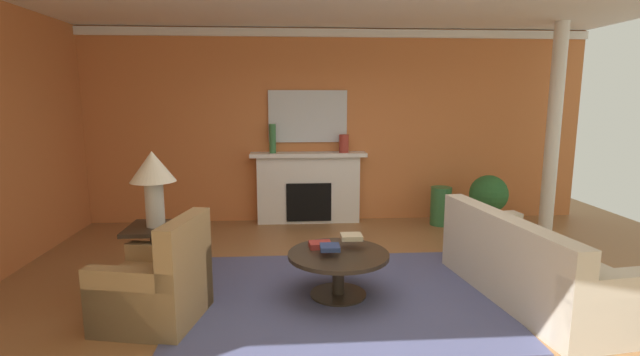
{
  "coord_description": "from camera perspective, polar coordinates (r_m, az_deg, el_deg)",
  "views": [
    {
      "loc": [
        -0.66,
        -4.53,
        1.95
      ],
      "look_at": [
        -0.28,
        0.98,
        1.0
      ],
      "focal_mm": 26.07,
      "sensor_mm": 36.0,
      "label": 1
    }
  ],
  "objects": [
    {
      "name": "wall_fireplace",
      "position": [
        7.44,
        1.17,
        6.34
      ],
      "size": [
        8.16,
        0.12,
        3.01
      ],
      "primitive_type": "cube",
      "color": "#CC723D",
      "rests_on": "ground_plane"
    },
    {
      "name": "fireplace",
      "position": [
        7.33,
        -1.43,
        -1.39
      ],
      "size": [
        1.8,
        0.35,
        1.12
      ],
      "color": "white",
      "rests_on": "ground_plane"
    },
    {
      "name": "vase_mantel_right",
      "position": [
        7.22,
        2.94,
        4.25
      ],
      "size": [
        0.15,
        0.15,
        0.28
      ],
      "primitive_type": "cylinder",
      "color": "#9E3328",
      "rests_on": "fireplace"
    },
    {
      "name": "potted_plant",
      "position": [
        7.33,
        19.97,
        -2.31
      ],
      "size": [
        0.56,
        0.56,
        0.83
      ],
      "color": "#A8754C",
      "rests_on": "ground_plane"
    },
    {
      "name": "vase_tall_corner",
      "position": [
        7.46,
        14.6,
        -3.34
      ],
      "size": [
        0.32,
        0.32,
        0.6
      ],
      "primitive_type": "cylinder",
      "color": "#33703D",
      "rests_on": "ground_plane"
    },
    {
      "name": "armchair_near_window",
      "position": [
        4.43,
        -19.37,
        -12.61
      ],
      "size": [
        0.95,
        0.95,
        0.95
      ],
      "color": "#9E7A4C",
      "rests_on": "ground_plane"
    },
    {
      "name": "vase_mantel_left",
      "position": [
        7.17,
        -5.85,
        4.83
      ],
      "size": [
        0.1,
        0.1,
        0.45
      ],
      "primitive_type": "cylinder",
      "color": "#33703D",
      "rests_on": "fireplace"
    },
    {
      "name": "ground_plane",
      "position": [
        4.98,
        4.1,
        -13.34
      ],
      "size": [
        9.83,
        9.83,
        0.0
      ],
      "primitive_type": "plane",
      "color": "olive"
    },
    {
      "name": "table_lamp",
      "position": [
        4.8,
        -19.83,
        0.47
      ],
      "size": [
        0.44,
        0.44,
        0.75
      ],
      "color": "beige",
      "rests_on": "side_table"
    },
    {
      "name": "area_rug",
      "position": [
        4.79,
        2.24,
        -14.19
      ],
      "size": [
        3.07,
        2.42,
        0.01
      ],
      "primitive_type": "cube",
      "color": "#4C517A",
      "rests_on": "ground_plane"
    },
    {
      "name": "coffee_table",
      "position": [
        4.67,
        2.27,
        -10.49
      ],
      "size": [
        1.0,
        1.0,
        0.45
      ],
      "color": "#2D2319",
      "rests_on": "ground_plane"
    },
    {
      "name": "book_small_novel",
      "position": [
        4.72,
        3.87,
        -7.2
      ],
      "size": [
        0.21,
        0.19,
        0.05
      ],
      "primitive_type": "cube",
      "rotation": [
        0.0,
        0.0,
        0.0
      ],
      "color": "tan",
      "rests_on": "coffee_table"
    },
    {
      "name": "side_table",
      "position": [
        4.99,
        -19.28,
        -8.92
      ],
      "size": [
        0.56,
        0.56,
        0.7
      ],
      "color": "#2D2319",
      "rests_on": "ground_plane"
    },
    {
      "name": "crown_moulding",
      "position": [
        7.41,
        1.27,
        17.37
      ],
      "size": [
        8.16,
        0.08,
        0.12
      ],
      "primitive_type": "cube",
      "color": "white"
    },
    {
      "name": "book_red_cover",
      "position": [
        4.78,
        0.03,
        -8.2
      ],
      "size": [
        0.24,
        0.2,
        0.06
      ],
      "primitive_type": "cube",
      "rotation": [
        0.0,
        0.0,
        0.1
      ],
      "color": "maroon",
      "rests_on": "coffee_table"
    },
    {
      "name": "mantel_mirror",
      "position": [
        7.32,
        -1.51,
        7.57
      ],
      "size": [
        1.23,
        0.04,
        0.81
      ],
      "primitive_type": "cube",
      "color": "silver"
    },
    {
      "name": "column_white",
      "position": [
        7.56,
        26.73,
        5.36
      ],
      "size": [
        0.2,
        0.2,
        3.01
      ],
      "primitive_type": "cylinder",
      "color": "white",
      "rests_on": "ground_plane"
    },
    {
      "name": "book_art_folio",
      "position": [
        4.53,
        1.23,
        -8.52
      ],
      "size": [
        0.19,
        0.2,
        0.04
      ],
      "primitive_type": "cube",
      "rotation": [
        0.0,
        0.0,
        -0.01
      ],
      "color": "navy",
      "rests_on": "coffee_table"
    },
    {
      "name": "sofa",
      "position": [
        5.07,
        24.36,
        -10.19
      ],
      "size": [
        1.17,
        2.2,
        0.85
      ],
      "color": "beige",
      "rests_on": "ground_plane"
    }
  ]
}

